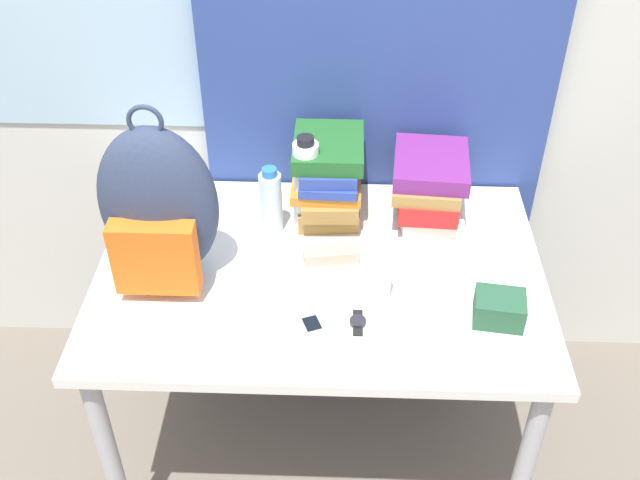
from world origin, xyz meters
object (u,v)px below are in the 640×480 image
(water_bottle, at_px, (271,202))
(wristwatch, at_px, (358,322))
(sports_bottle, at_px, (306,185))
(book_stack_center, at_px, (428,185))
(sunscreen_bottle, at_px, (380,278))
(book_stack_left, at_px, (329,177))
(backpack, at_px, (158,209))
(cell_phone, at_px, (312,326))
(camera_pouch, at_px, (499,309))
(sunglasses_case, at_px, (331,254))

(water_bottle, height_order, wristwatch, water_bottle)
(sports_bottle, bearing_deg, wristwatch, -69.77)
(book_stack_center, xyz_separation_m, wristwatch, (-0.20, -0.46, -0.10))
(sports_bottle, height_order, sunscreen_bottle, sports_bottle)
(wristwatch, bearing_deg, book_stack_left, 100.51)
(sunscreen_bottle, bearing_deg, backpack, 172.55)
(sunscreen_bottle, bearing_deg, wristwatch, -119.77)
(book_stack_left, bearing_deg, cell_phone, -93.23)
(backpack, relative_size, camera_pouch, 3.72)
(book_stack_center, height_order, camera_pouch, book_stack_center)
(water_bottle, height_order, sunscreen_bottle, water_bottle)
(backpack, xyz_separation_m, sunglasses_case, (0.43, 0.07, -0.19))
(water_bottle, height_order, sports_bottle, sports_bottle)
(book_stack_center, xyz_separation_m, camera_pouch, (0.15, -0.44, -0.06))
(book_stack_left, distance_m, cell_phone, 0.50)
(water_bottle, relative_size, camera_pouch, 1.55)
(water_bottle, xyz_separation_m, sunglasses_case, (0.17, -0.13, -0.08))
(book_stack_center, height_order, sunglasses_case, book_stack_center)
(water_bottle, relative_size, sports_bottle, 0.71)
(sports_bottle, relative_size, cell_phone, 2.41)
(water_bottle, relative_size, sunglasses_case, 1.33)
(sunglasses_case, bearing_deg, book_stack_left, 93.49)
(sports_bottle, relative_size, sunglasses_case, 1.86)
(book_stack_center, distance_m, water_bottle, 0.46)
(book_stack_center, bearing_deg, cell_phone, -122.89)
(sunscreen_bottle, height_order, cell_phone, sunscreen_bottle)
(water_bottle, distance_m, sunscreen_bottle, 0.41)
(camera_pouch, distance_m, wristwatch, 0.35)
(book_stack_left, relative_size, cell_phone, 2.37)
(cell_phone, height_order, sunglasses_case, sunglasses_case)
(sunscreen_bottle, relative_size, wristwatch, 1.61)
(sunscreen_bottle, distance_m, sunglasses_case, 0.20)
(cell_phone, bearing_deg, backpack, 153.98)
(backpack, height_order, book_stack_center, backpack)
(book_stack_left, bearing_deg, sports_bottle, -133.58)
(wristwatch, bearing_deg, backpack, 161.34)
(backpack, height_order, book_stack_left, backpack)
(book_stack_center, bearing_deg, sunscreen_bottle, -111.59)
(sports_bottle, height_order, cell_phone, sports_bottle)
(sports_bottle, bearing_deg, sunscreen_bottle, -56.13)
(sunscreen_bottle, bearing_deg, cell_phone, -145.07)
(camera_pouch, bearing_deg, water_bottle, 149.88)
(sports_bottle, distance_m, sunscreen_bottle, 0.37)
(sunglasses_case, xyz_separation_m, wristwatch, (0.07, -0.24, -0.01))
(backpack, relative_size, sports_bottle, 1.71)
(backpack, bearing_deg, wristwatch, -18.66)
(cell_phone, bearing_deg, sunglasses_case, 81.29)
(water_bottle, bearing_deg, sunscreen_bottle, -42.32)
(book_stack_left, height_order, cell_phone, book_stack_left)
(cell_phone, bearing_deg, camera_pouch, 5.88)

